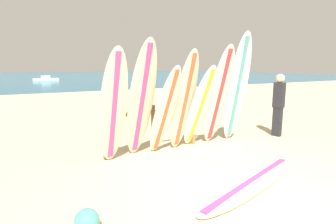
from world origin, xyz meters
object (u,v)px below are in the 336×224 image
at_px(surfboard_rack, 174,120).
at_px(surfboard_leaning_left, 141,101).
at_px(surfboard_leaning_center_left, 165,112).
at_px(surfboard_leaning_center_right, 200,107).
at_px(surfboard_leaning_right, 219,97).
at_px(surfboard_leaning_far_right, 237,89).
at_px(surfboard_leaning_far_left, 114,108).
at_px(surfboard_lying_on_sand, 252,182).
at_px(surfboard_leaning_center, 184,101).
at_px(beach_ball, 87,221).
at_px(beachgoer_standing, 279,102).
at_px(small_boat_offshore, 46,79).

relative_size(surfboard_rack, surfboard_leaning_left, 1.40).
xyz_separation_m(surfboard_rack, surfboard_leaning_center_left, (-0.47, -0.43, 0.29)).
xyz_separation_m(surfboard_leaning_center_right, surfboard_leaning_right, (0.51, -0.01, 0.22)).
bearing_deg(surfboard_leaning_far_right, surfboard_rack, 167.10).
xyz_separation_m(surfboard_leaning_far_left, surfboard_leaning_center_right, (1.96, 0.07, -0.15)).
bearing_deg(surfboard_leaning_far_left, surfboard_leaning_center_right, 2.04).
relative_size(surfboard_leaning_far_left, surfboard_leaning_far_right, 0.84).
bearing_deg(surfboard_leaning_center_left, surfboard_lying_on_sand, -72.67).
bearing_deg(surfboard_leaning_center, surfboard_lying_on_sand, -88.74).
distance_m(surfboard_leaning_far_left, surfboard_leaning_left, 0.59).
bearing_deg(surfboard_lying_on_sand, beach_ball, -179.53).
distance_m(surfboard_leaning_far_left, surfboard_leaning_right, 2.48).
bearing_deg(beachgoer_standing, surfboard_rack, 171.60).
bearing_deg(surfboard_leaning_left, surfboard_lying_on_sand, -61.62).
bearing_deg(surfboard_leaning_right, surfboard_leaning_far_right, 0.63).
bearing_deg(surfboard_leaning_center, beach_ball, -141.94).
height_order(surfboard_leaning_center, small_boat_offshore, surfboard_leaning_center).
bearing_deg(surfboard_leaning_center_left, small_boat_offshore, 89.55).
height_order(surfboard_leaning_center_right, surfboard_leaning_far_right, surfboard_leaning_far_right).
xyz_separation_m(surfboard_leaning_far_right, beach_ball, (-3.95, -1.93, -1.16)).
height_order(small_boat_offshore, beach_ball, small_boat_offshore).
height_order(surfboard_leaning_left, surfboard_leaning_center, surfboard_leaning_left).
height_order(surfboard_rack, surfboard_leaning_far_right, surfboard_leaning_far_right).
height_order(surfboard_leaning_center_right, surfboard_leaning_right, surfboard_leaning_right).
relative_size(surfboard_leaning_center_left, surfboard_lying_on_sand, 0.66).
distance_m(surfboard_rack, surfboard_lying_on_sand, 2.33).
bearing_deg(surfboard_leaning_far_right, surfboard_leaning_left, 179.64).
height_order(surfboard_leaning_far_left, surfboard_leaning_center_right, surfboard_leaning_far_left).
distance_m(surfboard_leaning_right, beachgoer_standing, 1.96).
bearing_deg(beach_ball, beachgoer_standing, 19.05).
xyz_separation_m(surfboard_rack, beach_ball, (-2.44, -2.27, -0.50)).
xyz_separation_m(surfboard_leaning_right, beach_ball, (-3.40, -1.92, -1.01)).
bearing_deg(surfboard_lying_on_sand, small_boat_offshore, 90.53).
height_order(surfboard_leaning_right, surfboard_leaning_far_right, surfboard_leaning_far_right).
distance_m(surfboard_leaning_left, surfboard_leaning_center, 1.00).
xyz_separation_m(surfboard_leaning_center_left, surfboard_lying_on_sand, (0.57, -1.83, -0.90)).
distance_m(surfboard_leaning_center_left, surfboard_leaning_far_right, 2.02).
relative_size(surfboard_leaning_left, small_boat_offshore, 0.78).
xyz_separation_m(surfboard_leaning_left, surfboard_leaning_center_left, (0.47, -0.10, -0.24)).
height_order(surfboard_leaning_center_left, surfboard_leaning_right, surfboard_leaning_right).
bearing_deg(surfboard_leaning_center_left, beach_ball, -136.84).
bearing_deg(surfboard_leaning_center_right, beach_ball, -146.15).
relative_size(surfboard_leaning_left, surfboard_leaning_far_right, 0.90).
xyz_separation_m(surfboard_leaning_far_left, beachgoer_standing, (4.42, -0.02, -0.19)).
relative_size(surfboard_leaning_right, small_boat_offshore, 0.77).
relative_size(surfboard_leaning_far_left, surfboard_lying_on_sand, 0.77).
bearing_deg(beachgoer_standing, surfboard_leaning_center_right, 177.89).
distance_m(surfboard_rack, surfboard_leaning_center_left, 0.70).
xyz_separation_m(surfboard_leaning_left, surfboard_leaning_center, (1.00, 0.01, -0.08)).
xyz_separation_m(beachgoer_standing, beach_ball, (-5.34, -1.84, -0.76)).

